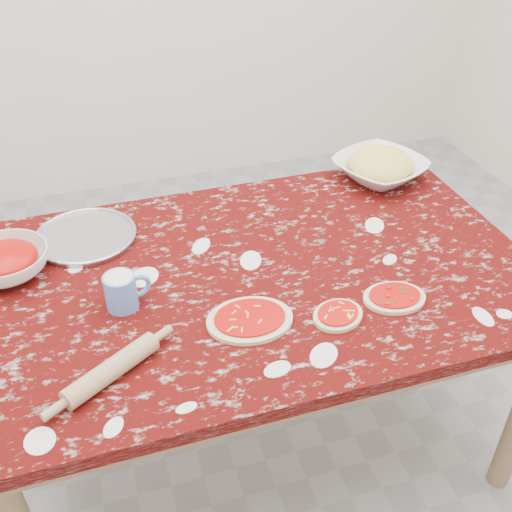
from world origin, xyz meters
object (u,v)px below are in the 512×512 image
object	(u,v)px
flour_mug	(122,291)
rolling_pin	(111,370)
sauce_bowl	(6,263)
cheese_bowl	(380,169)
worktable	(256,292)
pizza_tray	(86,237)

from	to	relation	value
flour_mug	rolling_pin	size ratio (longest dim) A/B	0.50
sauce_bowl	cheese_bowl	distance (m)	1.28
flour_mug	rolling_pin	bearing A→B (deg)	-103.86
rolling_pin	flour_mug	bearing A→B (deg)	76.14
worktable	rolling_pin	world-z (taller)	rolling_pin
sauce_bowl	flour_mug	size ratio (longest dim) A/B	1.91
sauce_bowl	flour_mug	distance (m)	0.38
cheese_bowl	flour_mug	bearing A→B (deg)	-156.14
sauce_bowl	rolling_pin	distance (m)	0.55
sauce_bowl	flour_mug	bearing A→B (deg)	-39.28
pizza_tray	flour_mug	world-z (taller)	flour_mug
sauce_bowl	rolling_pin	size ratio (longest dim) A/B	0.96
worktable	sauce_bowl	distance (m)	0.72
pizza_tray	sauce_bowl	world-z (taller)	sauce_bowl
rolling_pin	cheese_bowl	bearing A→B (deg)	33.29
sauce_bowl	rolling_pin	world-z (taller)	sauce_bowl
sauce_bowl	cheese_bowl	size ratio (longest dim) A/B	0.80
pizza_tray	worktable	bearing A→B (deg)	-34.65
worktable	pizza_tray	size ratio (longest dim) A/B	5.23
cheese_bowl	worktable	bearing A→B (deg)	-146.73
worktable	pizza_tray	xyz separation A→B (m)	(-0.45, 0.31, 0.09)
flour_mug	cheese_bowl	bearing A→B (deg)	23.86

